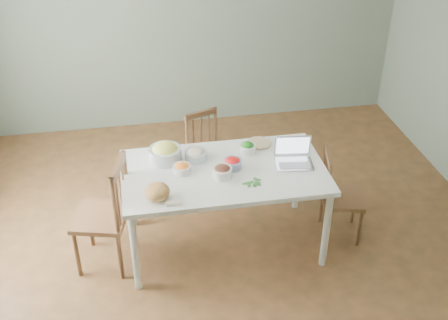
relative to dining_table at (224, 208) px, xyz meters
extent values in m
cube|color=#402E19|center=(0.03, -0.09, -0.40)|extent=(5.00, 5.00, 0.00)
cube|color=slate|center=(0.03, 2.41, 0.95)|extent=(5.00, 0.00, 2.70)
ellipsoid|color=#A1784C|center=(-0.58, -0.30, 0.47)|extent=(0.20, 0.20, 0.13)
cube|color=white|center=(-0.46, -0.41, 0.42)|extent=(0.12, 0.04, 0.03)
cylinder|color=#C9B58C|center=(0.39, 0.36, 0.41)|extent=(0.23, 0.23, 0.02)
camera|label=1|loc=(-0.69, -3.84, 2.99)|focal=44.62mm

